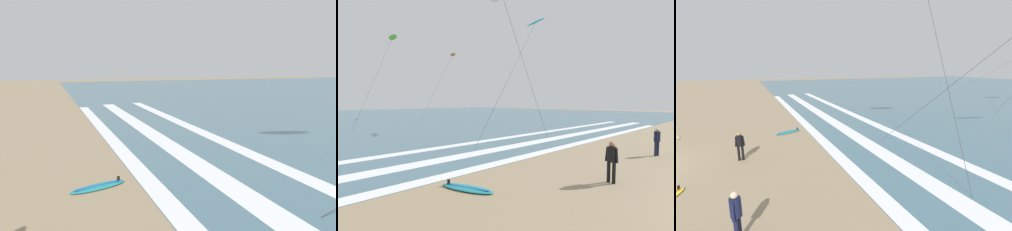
{
  "view_description": "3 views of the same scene",
  "coord_description": "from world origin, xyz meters",
  "views": [
    {
      "loc": [
        8.34,
        6.35,
        4.36
      ],
      "look_at": [
        -2.67,
        10.14,
        2.6
      ],
      "focal_mm": 38.55,
      "sensor_mm": 36.0,
      "label": 1
    },
    {
      "loc": [
        -8.58,
        1.13,
        3.12
      ],
      "look_at": [
        0.51,
        10.41,
        2.33
      ],
      "focal_mm": 25.47,
      "sensor_mm": 36.0,
      "label": 2
    },
    {
      "loc": [
        13.52,
        5.3,
        5.07
      ],
      "look_at": [
        0.48,
        10.84,
        1.97
      ],
      "focal_mm": 24.4,
      "sensor_mm": 36.0,
      "label": 3
    }
  ],
  "objects": [
    {
      "name": "surfboard_right_spare",
      "position": [
        -3.8,
        7.96,
        0.05
      ],
      "size": [
        1.3,
        2.18,
        0.25
      ],
      "color": "teal",
      "rests_on": "ground"
    },
    {
      "name": "wave_foam_mid_break",
      "position": [
        0.43,
        12.38,
        0.01
      ],
      "size": [
        56.73,
        1.09,
        0.01
      ],
      "primitive_type": "cube",
      "color": "white",
      "rests_on": "ocean_surface"
    },
    {
      "name": "surfer_mid_group",
      "position": [
        0.52,
        4.7,
        0.96
      ],
      "size": [
        0.32,
        0.51,
        1.6
      ],
      "color": "black",
      "rests_on": "ground"
    },
    {
      "name": "wave_foam_shoreline",
      "position": [
        -0.33,
        9.81,
        0.01
      ],
      "size": [
        52.17,
        0.75,
        0.01
      ],
      "primitive_type": "cube",
      "color": "white",
      "rests_on": "ocean_surface"
    },
    {
      "name": "wave_foam_outer_break",
      "position": [
        -0.11,
        15.44,
        0.01
      ],
      "size": [
        56.5,
        0.87,
        0.01
      ],
      "primitive_type": "cube",
      "color": "white",
      "rests_on": "ocean_surface"
    },
    {
      "name": "surfer_right_near",
      "position": [
        6.96,
        4.71,
        0.96
      ],
      "size": [
        0.51,
        0.32,
        1.6
      ],
      "color": "#141938",
      "rests_on": "ground"
    }
  ]
}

